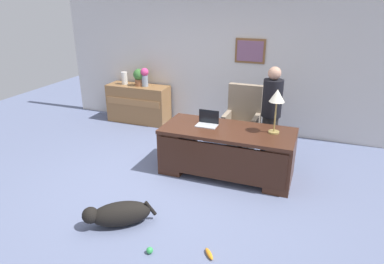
{
  "coord_description": "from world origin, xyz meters",
  "views": [
    {
      "loc": [
        1.86,
        -4.05,
        2.61
      ],
      "look_at": [
        0.22,
        0.3,
        0.75
      ],
      "focal_mm": 32.16,
      "sensor_mm": 36.0,
      "label": 1
    }
  ],
  "objects_px": {
    "credenza": "(139,104)",
    "dog_toy_ball": "(150,250)",
    "vase_with_flowers": "(145,76)",
    "dog_toy_bone": "(209,254)",
    "dog_lying": "(118,214)",
    "vase_empty": "(124,78)",
    "potted_plant": "(139,76)",
    "laptop": "(208,122)",
    "armchair": "(242,122)",
    "desk_lamp": "(277,99)",
    "person_standing": "(271,113)",
    "desk": "(227,150)"
  },
  "relations": [
    {
      "from": "credenza",
      "to": "person_standing",
      "type": "distance_m",
      "value": 3.09
    },
    {
      "from": "credenza",
      "to": "laptop",
      "type": "xyz_separation_m",
      "value": [
        2.09,
        -1.56,
        0.39
      ]
    },
    {
      "from": "desk",
      "to": "dog_lying",
      "type": "relative_size",
      "value": 2.58
    },
    {
      "from": "desk",
      "to": "person_standing",
      "type": "relative_size",
      "value": 1.27
    },
    {
      "from": "credenza",
      "to": "dog_toy_ball",
      "type": "bearing_deg",
      "value": -59.77
    },
    {
      "from": "credenza",
      "to": "dog_toy_ball",
      "type": "relative_size",
      "value": 18.16
    },
    {
      "from": "desk_lamp",
      "to": "potted_plant",
      "type": "xyz_separation_m",
      "value": [
        -3.05,
        1.52,
        -0.25
      ]
    },
    {
      "from": "dog_lying",
      "to": "vase_empty",
      "type": "distance_m",
      "value": 3.93
    },
    {
      "from": "credenza",
      "to": "dog_toy_bone",
      "type": "height_order",
      "value": "credenza"
    },
    {
      "from": "desk_lamp",
      "to": "dog_toy_ball",
      "type": "height_order",
      "value": "desk_lamp"
    },
    {
      "from": "armchair",
      "to": "desk_lamp",
      "type": "relative_size",
      "value": 1.77
    },
    {
      "from": "potted_plant",
      "to": "credenza",
      "type": "bearing_deg",
      "value": -178.39
    },
    {
      "from": "laptop",
      "to": "potted_plant",
      "type": "bearing_deg",
      "value": 142.61
    },
    {
      "from": "vase_empty",
      "to": "potted_plant",
      "type": "height_order",
      "value": "potted_plant"
    },
    {
      "from": "armchair",
      "to": "vase_empty",
      "type": "xyz_separation_m",
      "value": [
        -2.75,
        0.63,
        0.44
      ]
    },
    {
      "from": "laptop",
      "to": "dog_toy_bone",
      "type": "height_order",
      "value": "laptop"
    },
    {
      "from": "dog_toy_bone",
      "to": "dog_toy_ball",
      "type": "bearing_deg",
      "value": -162.75
    },
    {
      "from": "vase_with_flowers",
      "to": "laptop",
      "type": "bearing_deg",
      "value": -39.29
    },
    {
      "from": "credenza",
      "to": "laptop",
      "type": "distance_m",
      "value": 2.64
    },
    {
      "from": "potted_plant",
      "to": "vase_empty",
      "type": "bearing_deg",
      "value": 180.0
    },
    {
      "from": "dog_toy_ball",
      "to": "dog_toy_bone",
      "type": "distance_m",
      "value": 0.64
    },
    {
      "from": "dog_toy_ball",
      "to": "credenza",
      "type": "bearing_deg",
      "value": 120.23
    },
    {
      "from": "laptop",
      "to": "potted_plant",
      "type": "xyz_separation_m",
      "value": [
        -2.05,
        1.56,
        0.22
      ]
    },
    {
      "from": "credenza",
      "to": "vase_with_flowers",
      "type": "relative_size",
      "value": 3.46
    },
    {
      "from": "dog_toy_ball",
      "to": "dog_toy_bone",
      "type": "bearing_deg",
      "value": 17.25
    },
    {
      "from": "person_standing",
      "to": "dog_toy_ball",
      "type": "distance_m",
      "value": 3.06
    },
    {
      "from": "laptop",
      "to": "vase_with_flowers",
      "type": "bearing_deg",
      "value": 140.71
    },
    {
      "from": "armchair",
      "to": "dog_toy_ball",
      "type": "relative_size",
      "value": 15.63
    },
    {
      "from": "vase_empty",
      "to": "dog_toy_ball",
      "type": "bearing_deg",
      "value": -56.29
    },
    {
      "from": "dog_toy_bone",
      "to": "potted_plant",
      "type": "bearing_deg",
      "value": 127.87
    },
    {
      "from": "armchair",
      "to": "laptop",
      "type": "xyz_separation_m",
      "value": [
        -0.34,
        -0.93,
        0.29
      ]
    },
    {
      "from": "credenza",
      "to": "potted_plant",
      "type": "bearing_deg",
      "value": 1.61
    },
    {
      "from": "dog_lying",
      "to": "desk_lamp",
      "type": "xyz_separation_m",
      "value": [
        1.54,
        1.84,
        1.1
      ]
    },
    {
      "from": "vase_with_flowers",
      "to": "dog_toy_bone",
      "type": "distance_m",
      "value": 4.45
    },
    {
      "from": "dog_lying",
      "to": "desk_lamp",
      "type": "distance_m",
      "value": 2.64
    },
    {
      "from": "dog_lying",
      "to": "dog_toy_bone",
      "type": "distance_m",
      "value": 1.21
    },
    {
      "from": "dog_lying",
      "to": "dog_toy_bone",
      "type": "relative_size",
      "value": 4.09
    },
    {
      "from": "dog_toy_bone",
      "to": "armchair",
      "type": "bearing_deg",
      "value": 96.48
    },
    {
      "from": "vase_empty",
      "to": "potted_plant",
      "type": "relative_size",
      "value": 0.74
    },
    {
      "from": "desk",
      "to": "credenza",
      "type": "xyz_separation_m",
      "value": [
        -2.44,
        1.66,
        -0.0
      ]
    },
    {
      "from": "armchair",
      "to": "vase_with_flowers",
      "type": "relative_size",
      "value": 2.98
    },
    {
      "from": "desk_lamp",
      "to": "person_standing",
      "type": "bearing_deg",
      "value": 102.14
    },
    {
      "from": "desk",
      "to": "potted_plant",
      "type": "height_order",
      "value": "potted_plant"
    },
    {
      "from": "dog_toy_ball",
      "to": "potted_plant",
      "type": "bearing_deg",
      "value": 119.68
    },
    {
      "from": "laptop",
      "to": "credenza",
      "type": "bearing_deg",
      "value": 143.26
    },
    {
      "from": "person_standing",
      "to": "dog_toy_bone",
      "type": "xyz_separation_m",
      "value": [
        -0.19,
        -2.66,
        -0.78
      ]
    },
    {
      "from": "armchair",
      "to": "laptop",
      "type": "height_order",
      "value": "armchair"
    },
    {
      "from": "potted_plant",
      "to": "dog_toy_ball",
      "type": "height_order",
      "value": "potted_plant"
    },
    {
      "from": "armchair",
      "to": "dog_toy_ball",
      "type": "bearing_deg",
      "value": -95.45
    },
    {
      "from": "vase_empty",
      "to": "dog_toy_bone",
      "type": "height_order",
      "value": "vase_empty"
    }
  ]
}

